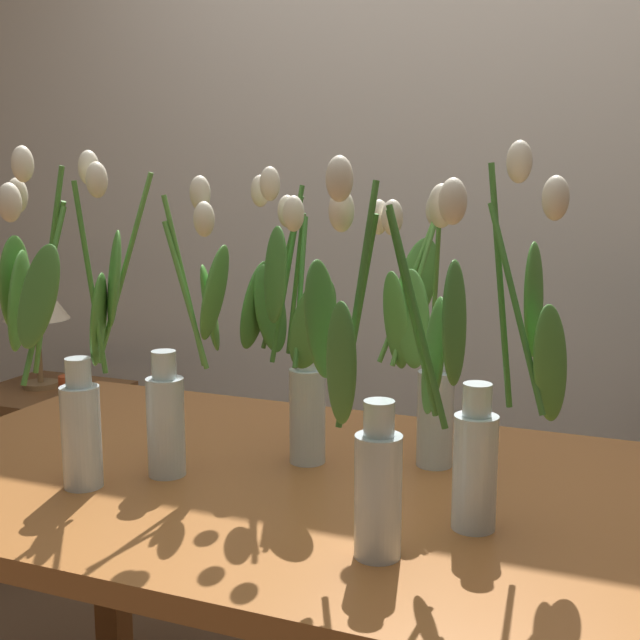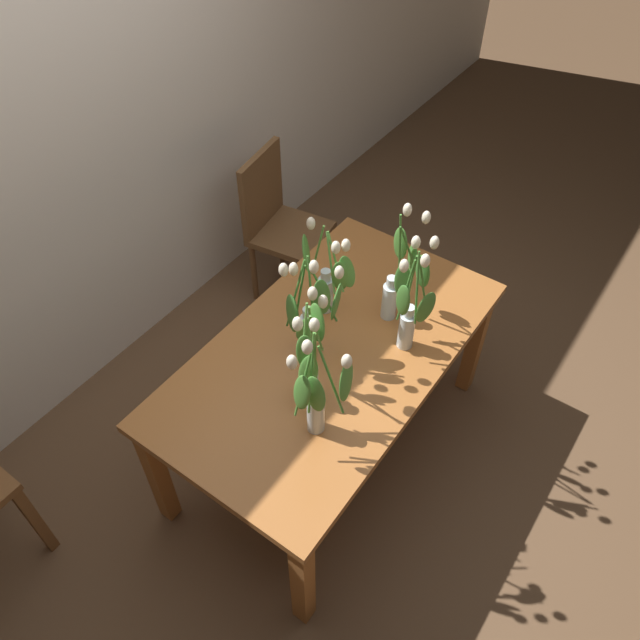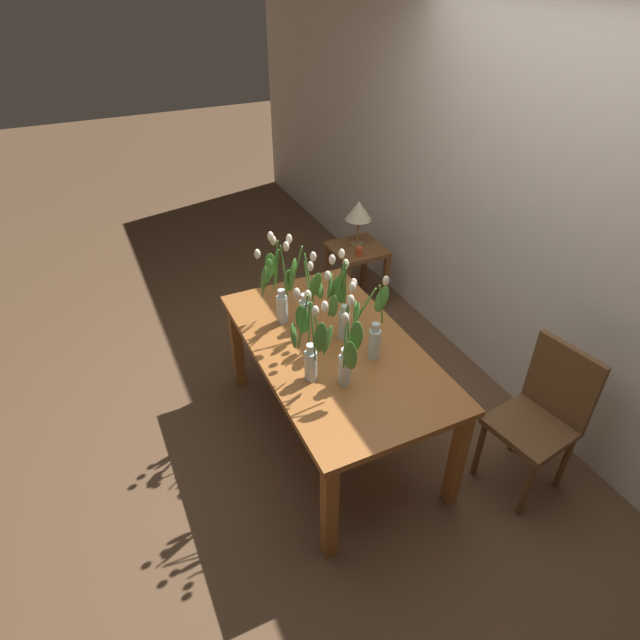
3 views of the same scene
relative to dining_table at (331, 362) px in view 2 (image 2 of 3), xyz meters
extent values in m
plane|color=brown|center=(0.00, 0.00, -0.65)|extent=(18.00, 18.00, 0.00)
cube|color=silver|center=(0.00, 1.38, 0.70)|extent=(9.00, 0.10, 2.70)
cube|color=#A3602D|center=(0.00, 0.00, 0.07)|extent=(1.60, 0.90, 0.04)
cube|color=#A3602D|center=(-0.74, -0.39, -0.30)|extent=(0.07, 0.07, 0.70)
cube|color=#A3602D|center=(0.74, -0.39, -0.30)|extent=(0.07, 0.07, 0.70)
cube|color=#A3602D|center=(-0.74, 0.39, -0.30)|extent=(0.07, 0.07, 0.70)
cube|color=#A3602D|center=(0.74, 0.39, -0.30)|extent=(0.07, 0.07, 0.70)
cylinder|color=silver|center=(-0.05, 0.08, 0.18)|extent=(0.07, 0.07, 0.18)
cylinder|color=silver|center=(-0.05, 0.08, 0.30)|extent=(0.04, 0.04, 0.05)
cylinder|color=silver|center=(-0.05, 0.08, 0.15)|extent=(0.06, 0.06, 0.11)
cylinder|color=#3D752D|center=(-0.03, 0.02, 0.43)|extent=(0.03, 0.12, 0.26)
ellipsoid|color=#F2E5C6|center=(-0.02, -0.04, 0.57)|extent=(0.04, 0.04, 0.06)
ellipsoid|color=#427F33|center=(0.01, -0.02, 0.38)|extent=(0.12, 0.04, 0.18)
cylinder|color=#3D752D|center=(-0.07, 0.05, 0.45)|extent=(0.05, 0.06, 0.32)
ellipsoid|color=#F2E5C6|center=(-0.09, 0.02, 0.61)|extent=(0.04, 0.04, 0.06)
ellipsoid|color=#427F33|center=(-0.07, 0.00, 0.46)|extent=(0.07, 0.08, 0.18)
cylinder|color=#3D752D|center=(-0.07, 0.10, 0.43)|extent=(0.05, 0.03, 0.27)
ellipsoid|color=#F2E5C6|center=(-0.10, 0.11, 0.56)|extent=(0.04, 0.04, 0.06)
ellipsoid|color=#427F33|center=(-0.12, 0.09, 0.38)|extent=(0.07, 0.08, 0.18)
cylinder|color=#3D752D|center=(-0.10, 0.10, 0.44)|extent=(0.10, 0.03, 0.30)
ellipsoid|color=#F2E5C6|center=(-0.15, 0.11, 0.60)|extent=(0.04, 0.04, 0.06)
ellipsoid|color=#427F33|center=(-0.15, 0.08, 0.39)|extent=(0.06, 0.10, 0.18)
cylinder|color=silver|center=(0.31, -0.10, 0.18)|extent=(0.07, 0.07, 0.18)
cylinder|color=silver|center=(0.31, -0.10, 0.30)|extent=(0.04, 0.04, 0.05)
cylinder|color=silver|center=(0.31, -0.10, 0.15)|extent=(0.06, 0.06, 0.11)
cylinder|color=#3D752D|center=(0.34, -0.10, 0.47)|extent=(0.05, 0.02, 0.36)
ellipsoid|color=#F2E5C6|center=(0.36, -0.10, 0.65)|extent=(0.04, 0.04, 0.06)
ellipsoid|color=#4C8E38|center=(0.38, -0.08, 0.45)|extent=(0.04, 0.07, 0.17)
cylinder|color=#3D752D|center=(0.37, -0.13, 0.45)|extent=(0.10, 0.07, 0.29)
ellipsoid|color=#F2E5C6|center=(0.42, -0.16, 0.60)|extent=(0.04, 0.04, 0.06)
ellipsoid|color=#4C8E38|center=(0.42, -0.13, 0.37)|extent=(0.07, 0.08, 0.18)
cylinder|color=silver|center=(-0.25, -0.08, 0.18)|extent=(0.07, 0.07, 0.18)
cylinder|color=silver|center=(-0.25, -0.08, 0.30)|extent=(0.04, 0.04, 0.05)
cylinder|color=silver|center=(-0.25, -0.08, 0.15)|extent=(0.06, 0.06, 0.11)
cylinder|color=#56933D|center=(-0.22, -0.06, 0.44)|extent=(0.07, 0.03, 0.30)
ellipsoid|color=#F2E5C6|center=(-0.19, -0.05, 0.60)|extent=(0.04, 0.04, 0.06)
ellipsoid|color=#4C8E38|center=(-0.19, -0.02, 0.39)|extent=(0.05, 0.12, 0.18)
cylinder|color=#56933D|center=(-0.21, -0.07, 0.42)|extent=(0.08, 0.01, 0.26)
ellipsoid|color=#F2E5C6|center=(-0.17, -0.07, 0.56)|extent=(0.04, 0.04, 0.06)
ellipsoid|color=#4C8E38|center=(-0.16, -0.05, 0.43)|extent=(0.05, 0.10, 0.18)
cylinder|color=#56933D|center=(-0.31, -0.10, 0.47)|extent=(0.11, 0.05, 0.34)
ellipsoid|color=#F2E5C6|center=(-0.37, -0.11, 0.64)|extent=(0.04, 0.04, 0.06)
ellipsoid|color=#4C8E38|center=(-0.34, -0.14, 0.38)|extent=(0.07, 0.08, 0.18)
cylinder|color=silver|center=(0.20, -0.24, 0.18)|extent=(0.07, 0.07, 0.18)
cylinder|color=silver|center=(0.20, -0.24, 0.30)|extent=(0.04, 0.04, 0.05)
cylinder|color=silver|center=(0.20, -0.24, 0.15)|extent=(0.06, 0.06, 0.11)
cylinder|color=#3D752D|center=(0.18, -0.27, 0.46)|extent=(0.04, 0.05, 0.33)
ellipsoid|color=#F2E5C6|center=(0.16, -0.29, 0.63)|extent=(0.04, 0.04, 0.06)
ellipsoid|color=#427F33|center=(0.18, -0.32, 0.39)|extent=(0.08, 0.08, 0.18)
cylinder|color=#3D752D|center=(0.17, -0.23, 0.44)|extent=(0.06, 0.02, 0.29)
ellipsoid|color=#F2E5C6|center=(0.14, -0.22, 0.58)|extent=(0.04, 0.04, 0.06)
ellipsoid|color=#427F33|center=(0.12, -0.25, 0.43)|extent=(0.05, 0.09, 0.18)
cylinder|color=#3D752D|center=(0.24, -0.22, 0.44)|extent=(0.07, 0.05, 0.29)
ellipsoid|color=#F2E5C6|center=(0.27, -0.20, 0.59)|extent=(0.04, 0.04, 0.06)
ellipsoid|color=#427F33|center=(0.26, -0.17, 0.38)|extent=(0.07, 0.09, 0.18)
cylinder|color=#3D752D|center=(0.26, -0.25, 0.44)|extent=(0.10, 0.02, 0.30)
ellipsoid|color=#F2E5C6|center=(0.30, -0.26, 0.60)|extent=(0.04, 0.04, 0.06)
ellipsoid|color=#427F33|center=(0.30, -0.23, 0.44)|extent=(0.04, 0.08, 0.17)
cylinder|color=silver|center=(-0.36, -0.18, 0.18)|extent=(0.07, 0.07, 0.18)
cylinder|color=silver|center=(-0.36, -0.18, 0.30)|extent=(0.04, 0.04, 0.05)
cylinder|color=silver|center=(-0.36, -0.18, 0.15)|extent=(0.06, 0.06, 0.11)
cylinder|color=#478433|center=(-0.34, -0.16, 0.46)|extent=(0.04, 0.03, 0.33)
ellipsoid|color=#F2E5C6|center=(-0.32, -0.15, 0.62)|extent=(0.04, 0.04, 0.06)
ellipsoid|color=#4C8E38|center=(-0.32, -0.11, 0.45)|extent=(0.07, 0.09, 0.18)
cylinder|color=#478433|center=(-0.40, -0.19, 0.47)|extent=(0.07, 0.03, 0.35)
ellipsoid|color=#F2E5C6|center=(-0.43, -0.20, 0.65)|extent=(0.04, 0.04, 0.06)
ellipsoid|color=#4C8E38|center=(-0.43, -0.23, 0.42)|extent=(0.05, 0.10, 0.18)
cylinder|color=#478433|center=(-0.36, -0.25, 0.44)|extent=(0.02, 0.12, 0.28)
ellipsoid|color=#F2E5C6|center=(-0.37, -0.31, 0.59)|extent=(0.04, 0.04, 0.06)
ellipsoid|color=#4C8E38|center=(-0.34, -0.29, 0.44)|extent=(0.11, 0.05, 0.18)
cylinder|color=#478433|center=(-0.42, -0.18, 0.44)|extent=(0.11, 0.02, 0.29)
ellipsoid|color=#F2E5C6|center=(-0.47, -0.17, 0.59)|extent=(0.04, 0.04, 0.06)
ellipsoid|color=#4C8E38|center=(-0.46, -0.20, 0.45)|extent=(0.04, 0.09, 0.18)
cylinder|color=silver|center=(0.18, 0.16, 0.18)|extent=(0.07, 0.07, 0.18)
cylinder|color=silver|center=(0.18, 0.16, 0.30)|extent=(0.04, 0.04, 0.05)
cylinder|color=silver|center=(0.18, 0.16, 0.15)|extent=(0.06, 0.06, 0.11)
cylinder|color=#56933D|center=(0.14, 0.10, 0.42)|extent=(0.08, 0.10, 0.25)
ellipsoid|color=#F2E5C6|center=(0.10, 0.05, 0.56)|extent=(0.04, 0.04, 0.06)
ellipsoid|color=#4C8E38|center=(0.14, 0.05, 0.38)|extent=(0.09, 0.07, 0.18)
cylinder|color=#56933D|center=(0.17, 0.19, 0.43)|extent=(0.03, 0.06, 0.27)
ellipsoid|color=#F2E5C6|center=(0.16, 0.22, 0.56)|extent=(0.04, 0.04, 0.06)
ellipsoid|color=#4C8E38|center=(0.13, 0.22, 0.43)|extent=(0.10, 0.08, 0.18)
cylinder|color=#56933D|center=(0.16, 0.09, 0.43)|extent=(0.05, 0.12, 0.25)
ellipsoid|color=#F2E5C6|center=(0.13, 0.03, 0.56)|extent=(0.04, 0.04, 0.06)
ellipsoid|color=#4C8E38|center=(0.17, 0.04, 0.39)|extent=(0.09, 0.08, 0.18)
cube|color=brown|center=(0.80, 0.83, -0.20)|extent=(0.46, 0.46, 0.04)
cylinder|color=brown|center=(0.99, 0.69, -0.43)|extent=(0.04, 0.04, 0.43)
cylinder|color=brown|center=(0.65, 0.64, -0.43)|extent=(0.04, 0.04, 0.43)
cylinder|color=brown|center=(0.94, 1.03, -0.43)|extent=(0.04, 0.04, 0.43)
cylinder|color=brown|center=(0.60, 0.98, -0.43)|extent=(0.04, 0.04, 0.43)
cube|color=brown|center=(0.77, 1.01, 0.05)|extent=(0.40, 0.10, 0.46)
cube|color=brown|center=(-1.17, 0.71, -0.39)|extent=(0.04, 0.04, 0.51)
camera|label=1|loc=(0.55, -1.32, 0.64)|focal=47.12mm
camera|label=2|loc=(-1.45, -0.98, 2.13)|focal=35.31mm
camera|label=3|loc=(2.16, -1.11, 1.98)|focal=29.57mm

